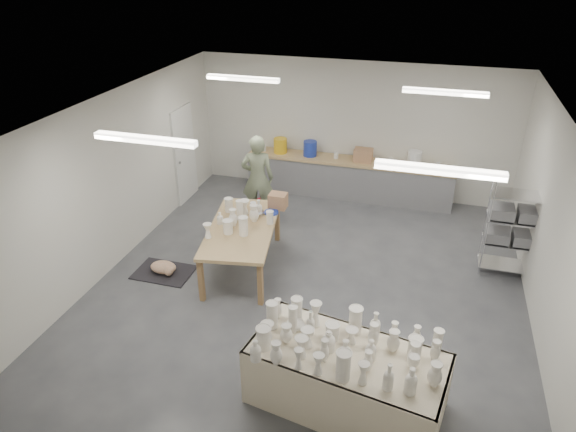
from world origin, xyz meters
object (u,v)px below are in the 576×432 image
(work_table, at_px, (245,223))
(red_stool, at_px, (263,202))
(drying_table, at_px, (345,375))
(potter, at_px, (258,178))

(work_table, bearing_deg, red_stool, 90.85)
(drying_table, xyz_separation_m, potter, (-2.65, 4.41, 0.44))
(drying_table, bearing_deg, red_stool, 129.31)
(drying_table, relative_size, potter, 1.37)
(work_table, bearing_deg, drying_table, -59.43)
(work_table, distance_m, potter, 1.77)
(red_stool, bearing_deg, drying_table, -60.48)
(work_table, distance_m, red_stool, 2.11)
(potter, distance_m, red_stool, 0.71)
(potter, height_order, red_stool, potter)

